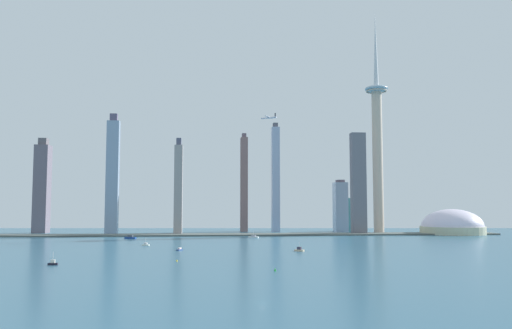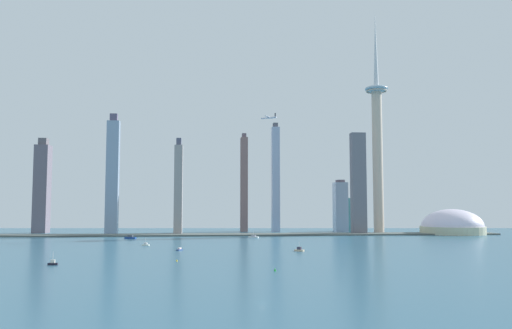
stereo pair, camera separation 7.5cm
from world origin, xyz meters
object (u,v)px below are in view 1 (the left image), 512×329
airplane (269,118)px  boat_5 (253,237)px  skyscraper_1 (275,178)px  skyscraper_2 (178,188)px  boat_0 (180,249)px  boat_1 (299,250)px  boat_2 (130,237)px  stadium_dome (452,227)px  skyscraper_7 (113,176)px  channel_buoy_0 (275,269)px  boat_4 (146,245)px  observation_tower (377,136)px  channel_buoy_1 (177,260)px  skyscraper_4 (350,215)px  skyscraper_0 (244,184)px  boat_3 (53,263)px  skyscraper_5 (358,183)px  skyscraper_6 (42,188)px  skyscraper_3 (340,207)px

airplane → boat_5: bearing=31.2°
skyscraper_1 → skyscraper_2: skyscraper_1 is taller
boat_0 → boat_1: bearing=-71.3°
boat_0 → boat_2: (-77.75, 182.36, 0.80)m
stadium_dome → skyscraper_7: (-531.02, 31.88, 79.89)m
boat_0 → stadium_dome: bearing=-30.1°
boat_2 → channel_buoy_0: size_ratio=7.02×
skyscraper_2 → boat_4: (-21.52, -207.06, -69.66)m
observation_tower → channel_buoy_1: (-293.30, -378.52, -156.71)m
observation_tower → stadium_dome: size_ratio=3.67×
skyscraper_4 → channel_buoy_1: size_ratio=35.88×
stadium_dome → boat_2: size_ratio=5.97×
boat_1 → airplane: bearing=-46.4°
skyscraper_0 → skyscraper_4: size_ratio=2.95×
observation_tower → skyscraper_0: size_ratio=2.13×
skyscraper_4 → channel_buoy_1: skyscraper_4 is taller
boat_4 → channel_buoy_1: 168.79m
boat_1 → boat_4: bearing=14.5°
channel_buoy_0 → boat_3: bearing=163.5°
skyscraper_4 → channel_buoy_0: skyscraper_4 is taller
boat_5 → boat_2: bearing=20.0°
observation_tower → boat_1: observation_tower is taller
boat_3 → boat_5: (176.66, 305.65, -0.14)m
channel_buoy_1 → airplane: bearing=69.7°
observation_tower → skyscraper_7: bearing=179.0°
stadium_dome → skyscraper_7: skyscraper_7 is taller
skyscraper_1 → skyscraper_5: bearing=-36.3°
skyscraper_6 → channel_buoy_0: size_ratio=66.06×
skyscraper_0 → boat_3: bearing=-110.0°
skyscraper_5 → boat_0: (-259.18, -258.96, -78.21)m
skyscraper_0 → skyscraper_7: (-209.58, -73.09, 8.16)m
skyscraper_6 → channel_buoy_0: 605.57m
observation_tower → skyscraper_6: bearing=173.6°
observation_tower → skyscraper_4: 152.67m
skyscraper_1 → boat_4: bearing=-122.6°
airplane → channel_buoy_1: bearing=99.2°
boat_2 → airplane: 251.95m
skyscraper_3 → boat_1: 377.38m
skyscraper_1 → boat_4: (-181.47, -284.06, -89.78)m
stadium_dome → skyscraper_2: skyscraper_2 is taller
skyscraper_2 → channel_buoy_0: (96.77, -436.83, -69.76)m
skyscraper_7 → skyscraper_3: bearing=7.0°
stadium_dome → boat_3: (-495.12, -373.07, -9.23)m
skyscraper_5 → boat_2: bearing=-167.2°
skyscraper_5 → boat_1: skyscraper_5 is taller
observation_tower → boat_5: 276.23m
skyscraper_1 → skyscraper_5: (119.68, -87.97, -11.82)m
skyscraper_3 → skyscraper_4: size_ratio=1.53×
boat_4 → channel_buoy_0: boat_4 is taller
skyscraper_7 → channel_buoy_1: bearing=-71.7°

